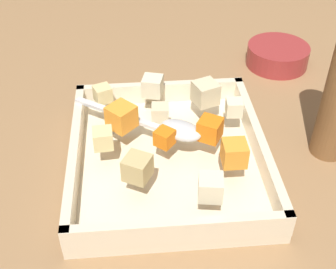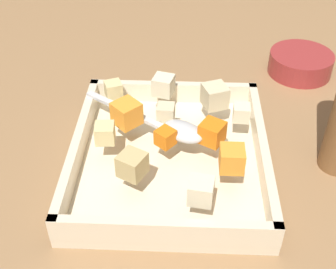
% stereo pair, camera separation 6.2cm
% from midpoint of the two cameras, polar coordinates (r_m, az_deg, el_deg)
% --- Properties ---
extents(ground_plane, '(4.00, 4.00, 0.00)m').
position_cam_midpoint_polar(ground_plane, '(0.66, -1.11, -3.93)').
color(ground_plane, '#936D47').
extents(baking_dish, '(0.30, 0.27, 0.05)m').
position_cam_midpoint_polar(baking_dish, '(0.64, -2.74, -3.16)').
color(baking_dish, beige).
rests_on(baking_dish, ground_plane).
extents(carrot_chunk_heap_side, '(0.05, 0.05, 0.03)m').
position_cam_midpoint_polar(carrot_chunk_heap_side, '(0.64, -8.60, 2.10)').
color(carrot_chunk_heap_side, orange).
rests_on(carrot_chunk_heap_side, baking_dish).
extents(carrot_chunk_corner_nw, '(0.04, 0.04, 0.03)m').
position_cam_midpoint_polar(carrot_chunk_corner_nw, '(0.62, 2.40, 0.86)').
color(carrot_chunk_corner_nw, orange).
rests_on(carrot_chunk_corner_nw, baking_dish).
extents(carrot_chunk_heap_top, '(0.03, 0.03, 0.02)m').
position_cam_midpoint_polar(carrot_chunk_heap_top, '(0.61, -3.33, -0.51)').
color(carrot_chunk_heap_top, orange).
rests_on(carrot_chunk_heap_top, baking_dish).
extents(carrot_chunk_mid_left, '(0.03, 0.03, 0.03)m').
position_cam_midpoint_polar(carrot_chunk_mid_left, '(0.58, 5.34, -2.47)').
color(carrot_chunk_mid_left, orange).
rests_on(carrot_chunk_mid_left, baking_dish).
extents(potato_chunk_rim_edge, '(0.03, 0.03, 0.03)m').
position_cam_midpoint_polar(potato_chunk_rim_edge, '(0.61, -11.02, -0.61)').
color(potato_chunk_rim_edge, '#E0CC89').
rests_on(potato_chunk_rim_edge, baking_dish).
extents(potato_chunk_near_left, '(0.04, 0.04, 0.03)m').
position_cam_midpoint_polar(potato_chunk_near_left, '(0.56, -7.01, -4.30)').
color(potato_chunk_near_left, tan).
rests_on(potato_chunk_near_left, baking_dish).
extents(potato_chunk_near_right, '(0.03, 0.03, 0.03)m').
position_cam_midpoint_polar(potato_chunk_near_right, '(0.54, 2.10, -6.79)').
color(potato_chunk_near_right, beige).
rests_on(potato_chunk_near_right, baking_dish).
extents(potato_chunk_center, '(0.03, 0.03, 0.02)m').
position_cam_midpoint_polar(potato_chunk_center, '(0.65, -3.70, 2.60)').
color(potato_chunk_center, beige).
rests_on(potato_chunk_center, baking_dish).
extents(potato_chunk_far_right, '(0.03, 0.03, 0.02)m').
position_cam_midpoint_polar(potato_chunk_far_right, '(0.70, -10.70, 4.95)').
color(potato_chunk_far_right, '#E0CC89').
rests_on(potato_chunk_far_right, baking_dish).
extents(potato_chunk_corner_sw, '(0.04, 0.04, 0.03)m').
position_cam_midpoint_polar(potato_chunk_corner_sw, '(0.70, -4.46, 5.99)').
color(potato_chunk_corner_sw, beige).
rests_on(potato_chunk_corner_sw, baking_dish).
extents(potato_chunk_far_left, '(0.04, 0.04, 0.03)m').
position_cam_midpoint_polar(potato_chunk_far_left, '(0.68, 2.16, 5.15)').
color(potato_chunk_far_left, beige).
rests_on(potato_chunk_far_left, baking_dish).
extents(potato_chunk_near_spoon, '(0.02, 0.02, 0.02)m').
position_cam_midpoint_polar(potato_chunk_near_spoon, '(0.66, 5.68, 3.30)').
color(potato_chunk_near_spoon, beige).
rests_on(potato_chunk_near_spoon, baking_dish).
extents(serving_spoon, '(0.14, 0.18, 0.02)m').
position_cam_midpoint_polar(serving_spoon, '(0.63, -2.69, 0.72)').
color(serving_spoon, silver).
rests_on(serving_spoon, baking_dish).
extents(small_prep_bowl, '(0.12, 0.12, 0.04)m').
position_cam_midpoint_polar(small_prep_bowl, '(0.89, 11.65, 9.63)').
color(small_prep_bowl, maroon).
rests_on(small_prep_bowl, ground_plane).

